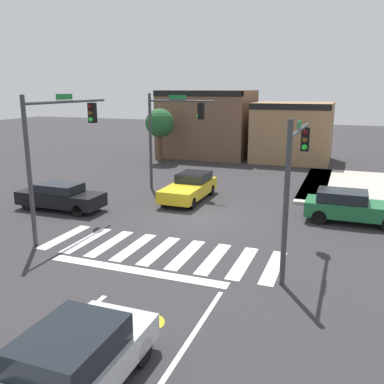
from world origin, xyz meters
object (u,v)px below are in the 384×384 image
at_px(car_black, 60,196).
at_px(car_yellow, 190,187).
at_px(car_green, 351,207).
at_px(traffic_signal_northwest, 172,125).
at_px(roadside_tree, 160,123).
at_px(car_silver, 68,368).
at_px(traffic_signal_southeast, 296,164).
at_px(traffic_signal_southwest, 60,136).

height_order(car_black, car_yellow, car_yellow).
bearing_deg(car_green, car_black, -167.92).
xyz_separation_m(traffic_signal_northwest, roadside_tree, (-4.98, 9.01, -0.72)).
relative_size(car_silver, roadside_tree, 1.02).
height_order(traffic_signal_northwest, car_black, traffic_signal_northwest).
distance_m(traffic_signal_southeast, traffic_signal_southwest, 10.02).
xyz_separation_m(traffic_signal_southeast, traffic_signal_southwest, (-10.00, -0.08, 0.58)).
relative_size(car_silver, car_green, 1.05).
bearing_deg(car_silver, car_green, -19.79).
distance_m(traffic_signal_southeast, car_yellow, 10.09).
height_order(car_black, car_green, car_green).
height_order(traffic_signal_southeast, car_green, traffic_signal_southeast).
xyz_separation_m(traffic_signal_southwest, traffic_signal_northwest, (1.49, 8.69, -0.17)).
bearing_deg(traffic_signal_southwest, traffic_signal_northwest, -9.70).
bearing_deg(roadside_tree, car_silver, -68.92).
xyz_separation_m(traffic_signal_southwest, roadside_tree, (-3.50, 17.71, -0.89)).
bearing_deg(roadside_tree, car_black, -85.48).
relative_size(car_yellow, roadside_tree, 1.04).
relative_size(traffic_signal_southwest, car_green, 1.35).
distance_m(car_black, car_yellow, 7.12).
bearing_deg(car_silver, traffic_signal_northwest, 16.68).
distance_m(traffic_signal_southwest, car_green, 13.75).
distance_m(car_green, roadside_tree, 19.79).
relative_size(traffic_signal_northwest, car_silver, 1.27).
bearing_deg(traffic_signal_northwest, roadside_tree, 118.95).
relative_size(traffic_signal_southwest, car_black, 1.30).
bearing_deg(traffic_signal_northwest, car_green, -15.82).
height_order(traffic_signal_southwest, traffic_signal_northwest, traffic_signal_southwest).
xyz_separation_m(traffic_signal_northwest, car_yellow, (1.81, -1.67, -3.35)).
bearing_deg(traffic_signal_northwest, car_black, -122.06).
height_order(traffic_signal_southwest, roadside_tree, traffic_signal_southwest).
bearing_deg(car_green, car_silver, -109.79).
distance_m(car_yellow, roadside_tree, 12.93).
bearing_deg(roadside_tree, traffic_signal_northwest, -61.05).
distance_m(traffic_signal_southeast, car_silver, 9.99).
relative_size(traffic_signal_southeast, traffic_signal_southwest, 0.89).
distance_m(traffic_signal_northwest, roadside_tree, 10.32).
relative_size(car_black, car_silver, 0.99).
xyz_separation_m(car_black, car_yellow, (5.60, 4.39, -0.00)).
height_order(traffic_signal_southwest, car_black, traffic_signal_southwest).
distance_m(traffic_signal_northwest, car_silver, 18.68).
xyz_separation_m(car_black, car_green, (14.33, 3.07, 0.06)).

